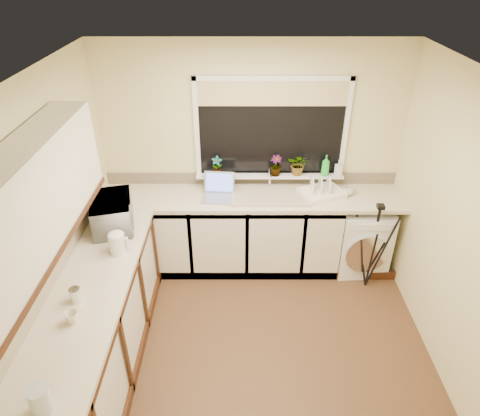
# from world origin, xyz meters

# --- Properties ---
(floor) EXTENTS (3.20, 3.20, 0.00)m
(floor) POSITION_xyz_m (0.00, 0.00, 0.00)
(floor) COLOR brown
(floor) RESTS_ON ground
(ceiling) EXTENTS (3.20, 3.20, 0.00)m
(ceiling) POSITION_xyz_m (0.00, 0.00, 2.45)
(ceiling) COLOR white
(ceiling) RESTS_ON ground
(wall_back) EXTENTS (3.20, 0.00, 3.20)m
(wall_back) POSITION_xyz_m (0.00, 1.50, 1.23)
(wall_back) COLOR beige
(wall_back) RESTS_ON ground
(wall_front) EXTENTS (3.20, 0.00, 3.20)m
(wall_front) POSITION_xyz_m (0.00, -1.50, 1.23)
(wall_front) COLOR beige
(wall_front) RESTS_ON ground
(wall_left) EXTENTS (0.00, 3.00, 3.00)m
(wall_left) POSITION_xyz_m (-1.60, 0.00, 1.23)
(wall_left) COLOR beige
(wall_left) RESTS_ON ground
(wall_right) EXTENTS (0.00, 3.00, 3.00)m
(wall_right) POSITION_xyz_m (1.60, 0.00, 1.23)
(wall_right) COLOR beige
(wall_right) RESTS_ON ground
(base_cabinet_back) EXTENTS (2.55, 0.60, 0.86)m
(base_cabinet_back) POSITION_xyz_m (-0.33, 1.20, 0.43)
(base_cabinet_back) COLOR silver
(base_cabinet_back) RESTS_ON floor
(base_cabinet_left) EXTENTS (0.54, 2.40, 0.86)m
(base_cabinet_left) POSITION_xyz_m (-1.30, -0.30, 0.43)
(base_cabinet_left) COLOR silver
(base_cabinet_left) RESTS_ON floor
(worktop_back) EXTENTS (3.20, 0.60, 0.04)m
(worktop_back) POSITION_xyz_m (0.00, 1.20, 0.88)
(worktop_back) COLOR beige
(worktop_back) RESTS_ON base_cabinet_back
(worktop_left) EXTENTS (0.60, 2.40, 0.04)m
(worktop_left) POSITION_xyz_m (-1.30, -0.30, 0.88)
(worktop_left) COLOR beige
(worktop_left) RESTS_ON base_cabinet_left
(upper_cabinet) EXTENTS (0.28, 1.90, 0.70)m
(upper_cabinet) POSITION_xyz_m (-1.44, -0.45, 1.80)
(upper_cabinet) COLOR silver
(upper_cabinet) RESTS_ON wall_left
(splashback_left) EXTENTS (0.02, 2.40, 0.45)m
(splashback_left) POSITION_xyz_m (-1.59, -0.30, 1.12)
(splashback_left) COLOR beige
(splashback_left) RESTS_ON wall_left
(splashback_back) EXTENTS (3.20, 0.02, 0.14)m
(splashback_back) POSITION_xyz_m (0.00, 1.49, 0.97)
(splashback_back) COLOR beige
(splashback_back) RESTS_ON wall_back
(window_glass) EXTENTS (1.50, 0.02, 1.00)m
(window_glass) POSITION_xyz_m (0.20, 1.49, 1.55)
(window_glass) COLOR black
(window_glass) RESTS_ON wall_back
(window_blind) EXTENTS (1.50, 0.02, 0.25)m
(window_blind) POSITION_xyz_m (0.20, 1.46, 1.92)
(window_blind) COLOR tan
(window_blind) RESTS_ON wall_back
(windowsill) EXTENTS (1.60, 0.14, 0.03)m
(windowsill) POSITION_xyz_m (0.20, 1.43, 1.04)
(windowsill) COLOR white
(windowsill) RESTS_ON wall_back
(sink) EXTENTS (0.82, 0.46, 0.03)m
(sink) POSITION_xyz_m (0.20, 1.20, 0.91)
(sink) COLOR tan
(sink) RESTS_ON worktop_back
(faucet) EXTENTS (0.03, 0.03, 0.24)m
(faucet) POSITION_xyz_m (0.20, 1.38, 1.02)
(faucet) COLOR silver
(faucet) RESTS_ON worktop_back
(washing_machine) EXTENTS (0.58, 0.56, 0.78)m
(washing_machine) POSITION_xyz_m (1.23, 1.16, 0.39)
(washing_machine) COLOR white
(washing_machine) RESTS_ON floor
(laptop) EXTENTS (0.35, 0.34, 0.24)m
(laptop) POSITION_xyz_m (-0.35, 1.21, 0.96)
(laptop) COLOR #97969D
(laptop) RESTS_ON worktop_back
(kettle) EXTENTS (0.14, 0.14, 0.18)m
(kettle) POSITION_xyz_m (-1.18, 0.22, 0.99)
(kettle) COLOR white
(kettle) RESTS_ON worktop_left
(dish_rack) EXTENTS (0.53, 0.47, 0.07)m
(dish_rack) POSITION_xyz_m (0.74, 1.21, 0.93)
(dish_rack) COLOR white
(dish_rack) RESTS_ON worktop_back
(tripod) EXTENTS (0.59, 0.59, 1.02)m
(tripod) POSITION_xyz_m (1.25, 0.82, 0.51)
(tripod) COLOR black
(tripod) RESTS_ON floor
(glass_jug) EXTENTS (0.12, 0.12, 0.18)m
(glass_jug) POSITION_xyz_m (-1.25, -1.26, 0.99)
(glass_jug) COLOR #B8BCC4
(glass_jug) RESTS_ON worktop_left
(steel_jar) EXTENTS (0.08, 0.08, 0.12)m
(steel_jar) POSITION_xyz_m (-1.35, -0.38, 0.96)
(steel_jar) COLOR silver
(steel_jar) RESTS_ON worktop_left
(microwave) EXTENTS (0.48, 0.60, 0.29)m
(microwave) POSITION_xyz_m (-1.31, 0.63, 1.05)
(microwave) COLOR silver
(microwave) RESTS_ON worktop_left
(plant_a) EXTENTS (0.11, 0.08, 0.22)m
(plant_a) POSITION_xyz_m (-0.37, 1.40, 1.16)
(plant_a) COLOR #999999
(plant_a) RESTS_ON windowsill
(plant_c) EXTENTS (0.16, 0.16, 0.22)m
(plant_c) POSITION_xyz_m (0.26, 1.40, 1.16)
(plant_c) COLOR #999999
(plant_c) RESTS_ON windowsill
(plant_d) EXTENTS (0.27, 0.25, 0.24)m
(plant_d) POSITION_xyz_m (0.51, 1.42, 1.17)
(plant_d) COLOR #999999
(plant_d) RESTS_ON windowsill
(soap_bottle_green) EXTENTS (0.11, 0.11, 0.23)m
(soap_bottle_green) POSITION_xyz_m (0.79, 1.40, 1.16)
(soap_bottle_green) COLOR green
(soap_bottle_green) RESTS_ON windowsill
(soap_bottle_clear) EXTENTS (0.09, 0.09, 0.18)m
(soap_bottle_clear) POSITION_xyz_m (0.93, 1.39, 1.14)
(soap_bottle_clear) COLOR #999999
(soap_bottle_clear) RESTS_ON windowsill
(cup_back) EXTENTS (0.15, 0.15, 0.09)m
(cup_back) POSITION_xyz_m (1.03, 1.23, 0.95)
(cup_back) COLOR beige
(cup_back) RESTS_ON worktop_back
(cup_left) EXTENTS (0.10, 0.10, 0.09)m
(cup_left) POSITION_xyz_m (-1.30, -0.59, 0.94)
(cup_left) COLOR beige
(cup_left) RESTS_ON worktop_left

